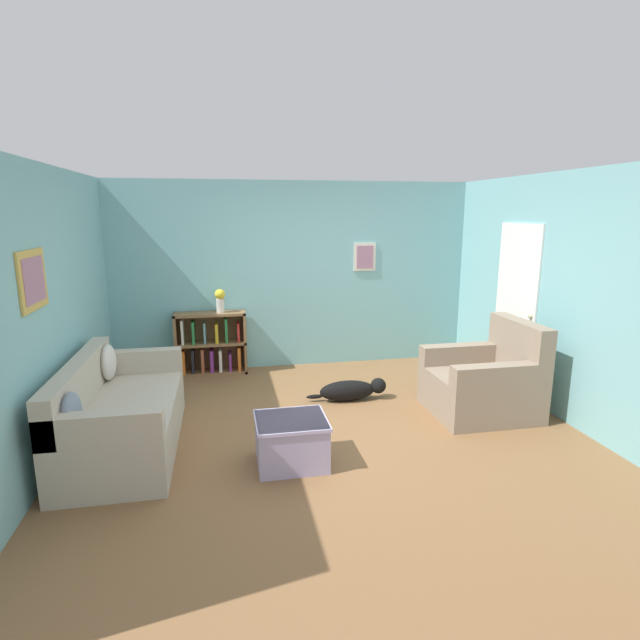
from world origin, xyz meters
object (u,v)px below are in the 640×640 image
(couch, at_px, (119,416))
(bookshelf, at_px, (211,345))
(coffee_table, at_px, (291,440))
(vase, at_px, (220,299))
(dog, at_px, (352,390))
(recliner_chair, at_px, (486,382))

(couch, relative_size, bookshelf, 2.02)
(bookshelf, xyz_separation_m, coffee_table, (0.73, -2.74, -0.17))
(coffee_table, bearing_deg, vase, 102.07)
(vase, bearing_deg, bookshelf, 173.08)
(bookshelf, xyz_separation_m, vase, (0.15, -0.02, 0.63))
(coffee_table, distance_m, dog, 1.64)
(bookshelf, relative_size, coffee_table, 1.53)
(bookshelf, relative_size, dog, 1.00)
(recliner_chair, bearing_deg, couch, -177.82)
(couch, xyz_separation_m, dog, (2.44, 0.77, -0.19))
(couch, distance_m, bookshelf, 2.28)
(dog, bearing_deg, couch, -162.51)
(recliner_chair, relative_size, dog, 1.11)
(bookshelf, bearing_deg, recliner_chair, -33.66)
(dog, height_order, vase, vase)
(couch, xyz_separation_m, vase, (0.95, 2.12, 0.71))
(couch, relative_size, vase, 6.11)
(coffee_table, xyz_separation_m, vase, (-0.58, 2.72, 0.81))
(coffee_table, bearing_deg, recliner_chair, 18.22)
(bookshelf, distance_m, coffee_table, 2.84)
(recliner_chair, height_order, vase, vase)
(recliner_chair, height_order, coffee_table, recliner_chair)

